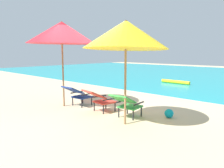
{
  "coord_description": "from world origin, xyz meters",
  "views": [
    {
      "loc": [
        4.53,
        -4.22,
        1.71
      ],
      "look_at": [
        0.0,
        0.57,
        0.75
      ],
      "focal_mm": 35.6,
      "sensor_mm": 36.0,
      "label": 1
    }
  ],
  "objects_px": {
    "lounge_chair_center": "(100,98)",
    "beach_ball": "(169,113)",
    "lounge_chair_right": "(127,103)",
    "beach_umbrella_left": "(62,33)",
    "swim_buoy": "(175,82)",
    "beach_umbrella_right": "(126,35)",
    "lounge_chair_left": "(78,94)"
  },
  "relations": [
    {
      "from": "lounge_chair_right",
      "to": "beach_umbrella_left",
      "type": "relative_size",
      "value": 0.34
    },
    {
      "from": "lounge_chair_center",
      "to": "lounge_chair_right",
      "type": "height_order",
      "value": "same"
    },
    {
      "from": "beach_umbrella_right",
      "to": "beach_ball",
      "type": "bearing_deg",
      "value": 66.96
    },
    {
      "from": "swim_buoy",
      "to": "lounge_chair_center",
      "type": "relative_size",
      "value": 1.71
    },
    {
      "from": "swim_buoy",
      "to": "beach_ball",
      "type": "height_order",
      "value": "beach_ball"
    },
    {
      "from": "swim_buoy",
      "to": "beach_umbrella_right",
      "type": "distance_m",
      "value": 7.76
    },
    {
      "from": "lounge_chair_right",
      "to": "swim_buoy",
      "type": "bearing_deg",
      "value": 107.65
    },
    {
      "from": "swim_buoy",
      "to": "lounge_chair_left",
      "type": "bearing_deg",
      "value": -88.33
    },
    {
      "from": "swim_buoy",
      "to": "lounge_chair_right",
      "type": "relative_size",
      "value": 1.71
    },
    {
      "from": "lounge_chair_left",
      "to": "beach_umbrella_right",
      "type": "height_order",
      "value": "beach_umbrella_right"
    },
    {
      "from": "lounge_chair_right",
      "to": "beach_umbrella_right",
      "type": "relative_size",
      "value": 0.37
    },
    {
      "from": "lounge_chair_left",
      "to": "beach_umbrella_left",
      "type": "xyz_separation_m",
      "value": [
        -0.36,
        -0.28,
        1.88
      ]
    },
    {
      "from": "beach_umbrella_right",
      "to": "lounge_chair_center",
      "type": "bearing_deg",
      "value": 165.24
    },
    {
      "from": "lounge_chair_left",
      "to": "beach_umbrella_right",
      "type": "bearing_deg",
      "value": -8.26
    },
    {
      "from": "lounge_chair_left",
      "to": "lounge_chair_right",
      "type": "relative_size",
      "value": 0.96
    },
    {
      "from": "lounge_chair_left",
      "to": "beach_umbrella_left",
      "type": "height_order",
      "value": "beach_umbrella_left"
    },
    {
      "from": "beach_umbrella_left",
      "to": "beach_ball",
      "type": "xyz_separation_m",
      "value": [
        3.07,
        1.14,
        -2.17
      ]
    },
    {
      "from": "beach_umbrella_right",
      "to": "beach_umbrella_left",
      "type": "bearing_deg",
      "value": 179.05
    },
    {
      "from": "beach_umbrella_left",
      "to": "lounge_chair_center",
      "type": "bearing_deg",
      "value": 11.43
    },
    {
      "from": "lounge_chair_left",
      "to": "lounge_chair_center",
      "type": "relative_size",
      "value": 0.95
    },
    {
      "from": "beach_umbrella_left",
      "to": "beach_umbrella_right",
      "type": "height_order",
      "value": "beach_umbrella_left"
    },
    {
      "from": "beach_umbrella_right",
      "to": "beach_ball",
      "type": "xyz_separation_m",
      "value": [
        0.5,
        1.18,
        -1.97
      ]
    },
    {
      "from": "lounge_chair_right",
      "to": "beach_umbrella_right",
      "type": "height_order",
      "value": "beach_umbrella_right"
    },
    {
      "from": "lounge_chair_center",
      "to": "beach_umbrella_left",
      "type": "relative_size",
      "value": 0.34
    },
    {
      "from": "swim_buoy",
      "to": "beach_ball",
      "type": "xyz_separation_m",
      "value": [
        2.91,
        -5.92,
        0.02
      ]
    },
    {
      "from": "lounge_chair_center",
      "to": "lounge_chair_right",
      "type": "xyz_separation_m",
      "value": [
        0.94,
        0.06,
        0.0
      ]
    },
    {
      "from": "lounge_chair_right",
      "to": "beach_umbrella_right",
      "type": "distance_m",
      "value": 1.75
    },
    {
      "from": "swim_buoy",
      "to": "beach_umbrella_left",
      "type": "height_order",
      "value": "beach_umbrella_left"
    },
    {
      "from": "swim_buoy",
      "to": "lounge_chair_left",
      "type": "height_order",
      "value": "lounge_chair_left"
    },
    {
      "from": "beach_ball",
      "to": "lounge_chair_right",
      "type": "bearing_deg",
      "value": -134.0
    },
    {
      "from": "lounge_chair_center",
      "to": "beach_ball",
      "type": "height_order",
      "value": "lounge_chair_center"
    },
    {
      "from": "swim_buoy",
      "to": "beach_umbrella_left",
      "type": "distance_m",
      "value": 7.39
    }
  ]
}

